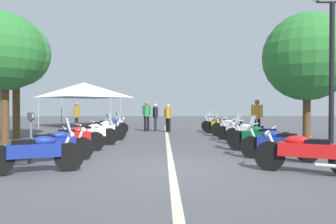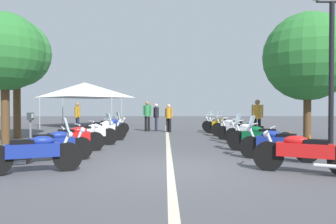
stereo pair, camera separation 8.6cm
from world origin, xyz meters
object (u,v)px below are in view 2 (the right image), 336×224
Objects in this scene: roadside_tree_0 at (5,52)px; event_tent at (85,90)px; motorcycle_left_row_1 at (53,145)px; motorcycle_left_row_4 at (102,130)px; traffic_cone_0 at (290,139)px; bystander_4 at (77,115)px; street_lamp_twin_globe at (332,43)px; parking_meter at (31,126)px; motorcycle_right_row_0 at (304,152)px; motorcycle_right_row_5 at (232,127)px; motorcycle_right_row_1 at (277,143)px; motorcycle_right_row_7 at (218,124)px; bystander_2 at (257,115)px; motorcycle_left_row_3 at (91,133)px; motorcycle_right_row_3 at (250,133)px; motorcycle_left_row_6 at (110,126)px; motorcycle_right_row_6 at (222,125)px; bystander_0 at (147,114)px; roadside_tree_2 at (17,54)px; traffic_cone_1 at (310,143)px; motorcycle_right_row_4 at (239,130)px; roadside_tree_1 at (308,57)px; bystander_1 at (156,115)px; motorcycle_left_row_5 at (105,128)px; motorcycle_left_row_0 at (35,152)px; motorcycle_right_row_2 at (259,137)px; bystander_3 at (169,116)px; motorcycle_left_row_2 at (74,138)px.

event_tent is at bearing -2.13° from roadside_tree_0.
motorcycle_left_row_1 is 0.95× the size of motorcycle_left_row_4.
traffic_cone_0 is 0.36× the size of bystander_4.
street_lamp_twin_globe is 3.72× the size of parking_meter.
street_lamp_twin_globe is at bearing -143.11° from event_tent.
roadside_tree_0 reaches higher than motorcycle_right_row_0.
parking_meter is at bearing 64.29° from motorcycle_right_row_5.
motorcycle_right_row_1 is 9.77m from motorcycle_right_row_7.
motorcycle_left_row_3 is at bearing 125.93° from bystander_2.
roadside_tree_0 is (-2.73, 9.42, 3.10)m from motorcycle_right_row_5.
motorcycle_right_row_3 is 6.46m from motorcycle_right_row_7.
motorcycle_left_row_6 is (3.19, 0.18, -0.01)m from motorcycle_left_row_4.
motorcycle_right_row_6 is 1.03× the size of bystander_0.
roadside_tree_0 reaches higher than motorcycle_left_row_3.
bystander_4 is at bearing 37.30° from motorcycle_right_row_7.
motorcycle_left_row_4 is at bearing 177.81° from bystander_0.
motorcycle_left_row_1 is 0.36× the size of roadside_tree_2.
motorcycle_left_row_1 is at bearing -148.43° from roadside_tree_2.
parking_meter is at bearing 89.07° from street_lamp_twin_globe.
traffic_cone_0 is (-5.38, -7.35, -0.15)m from motorcycle_left_row_6.
traffic_cone_1 is at bearing -174.70° from traffic_cone_0.
traffic_cone_0 is at bearing -67.23° from bystander_4.
motorcycle_right_row_3 is at bearing 122.37° from motorcycle_right_row_4.
roadside_tree_1 is at bearing -42.15° from motorcycle_left_row_6.
motorcycle_left_row_6 is 6.79m from motorcycle_right_row_4.
motorcycle_left_row_3 is at bearing -103.56° from bystander_1.
traffic_cone_1 is at bearing -163.92° from bystander_2.
bystander_2 reaches higher than bystander_0.
motorcycle_left_row_0 is at bearing -111.19° from motorcycle_left_row_5.
motorcycle_left_row_0 is 8.12m from motorcycle_left_row_5.
motorcycle_left_row_1 is 11.63m from motorcycle_right_row_7.
motorcycle_right_row_1 is at bearing -178.85° from bystander_2.
motorcycle_right_row_0 reaches higher than motorcycle_left_row_4.
traffic_cone_1 is at bearing -89.71° from motorcycle_right_row_0.
motorcycle_right_row_4 is 5.58m from street_lamp_twin_globe.
motorcycle_left_row_0 is at bearing -173.47° from bystander_0.
motorcycle_left_row_1 is 1.20× the size of bystander_1.
motorcycle_left_row_3 is at bearing -100.81° from roadside_tree_0.
event_tent is (8.37, 10.16, 1.59)m from bystander_2.
parking_meter reaches higher than motorcycle_right_row_1.
bystander_4 is (4.41, 8.10, 0.55)m from motorcycle_right_row_4.
roadside_tree_0 is (-6.40, 5.71, 2.63)m from bystander_1.
motorcycle_left_row_3 is 1.00× the size of motorcycle_right_row_2.
bystander_2 is 1.12× the size of bystander_3.
motorcycle_right_row_5 is (5.05, -0.16, -0.00)m from motorcycle_right_row_2.
motorcycle_right_row_1 is at bearing -40.04° from motorcycle_left_row_2.
roadside_tree_1 is at bearing -16.91° from motorcycle_left_row_4.
traffic_cone_1 is 0.34× the size of bystander_2.
motorcycle_left_row_1 is 1.11× the size of bystander_0.
motorcycle_left_row_0 is 4.81m from motorcycle_left_row_3.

